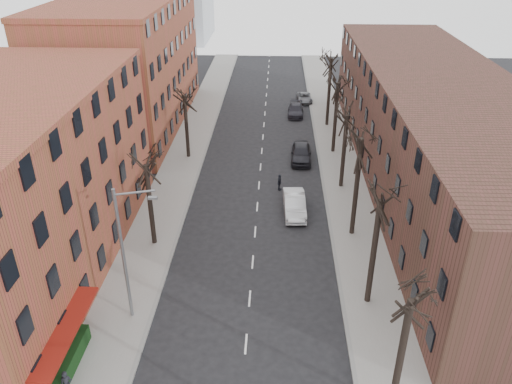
# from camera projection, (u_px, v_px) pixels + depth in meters

# --- Properties ---
(sidewalk_left) EXTENTS (4.00, 90.00, 0.15)m
(sidewalk_left) POSITION_uv_depth(u_px,v_px,m) (186.00, 153.00, 53.03)
(sidewalk_left) COLOR gray
(sidewalk_left) RESTS_ON ground
(sidewalk_right) EXTENTS (4.00, 90.00, 0.15)m
(sidewalk_right) POSITION_uv_depth(u_px,v_px,m) (337.00, 155.00, 52.42)
(sidewalk_right) COLOR gray
(sidewalk_right) RESTS_ON ground
(building_left_near) EXTENTS (12.00, 26.00, 12.00)m
(building_left_near) POSITION_uv_depth(u_px,v_px,m) (10.00, 191.00, 32.93)
(building_left_near) COLOR brown
(building_left_near) RESTS_ON ground
(building_left_far) EXTENTS (12.00, 28.00, 14.00)m
(building_left_far) POSITION_uv_depth(u_px,v_px,m) (127.00, 66.00, 57.96)
(building_left_far) COLOR brown
(building_left_far) RESTS_ON ground
(building_right) EXTENTS (12.00, 50.00, 10.00)m
(building_right) POSITION_uv_depth(u_px,v_px,m) (435.00, 130.00, 45.38)
(building_right) COLOR #4D2A23
(building_right) RESTS_ON ground
(awning_left) EXTENTS (1.20, 7.00, 0.15)m
(awning_left) POSITION_uv_depth(u_px,v_px,m) (75.00, 365.00, 27.61)
(awning_left) COLOR maroon
(awning_left) RESTS_ON ground
(hedge) EXTENTS (0.80, 6.00, 1.00)m
(hedge) POSITION_uv_depth(u_px,v_px,m) (64.00, 371.00, 26.43)
(hedge) COLOR #123412
(hedge) RESTS_ON sidewalk_left
(tree_right_b) EXTENTS (5.20, 5.20, 10.80)m
(tree_right_b) POSITION_uv_depth(u_px,v_px,m) (367.00, 302.00, 32.24)
(tree_right_b) COLOR black
(tree_right_b) RESTS_ON ground
(tree_right_c) EXTENTS (5.20, 5.20, 11.60)m
(tree_right_c) POSITION_uv_depth(u_px,v_px,m) (351.00, 234.00, 39.28)
(tree_right_c) COLOR black
(tree_right_c) RESTS_ON ground
(tree_right_d) EXTENTS (5.20, 5.20, 10.00)m
(tree_right_d) POSITION_uv_depth(u_px,v_px,m) (341.00, 187.00, 46.31)
(tree_right_d) COLOR black
(tree_right_d) RESTS_ON ground
(tree_right_e) EXTENTS (5.20, 5.20, 10.80)m
(tree_right_e) POSITION_uv_depth(u_px,v_px,m) (333.00, 152.00, 53.35)
(tree_right_e) COLOR black
(tree_right_e) RESTS_ON ground
(tree_right_f) EXTENTS (5.20, 5.20, 11.60)m
(tree_right_f) POSITION_uv_depth(u_px,v_px,m) (327.00, 126.00, 60.38)
(tree_right_f) COLOR black
(tree_right_f) RESTS_ON ground
(tree_left_a) EXTENTS (5.20, 5.20, 9.50)m
(tree_left_a) POSITION_uv_depth(u_px,v_px,m) (155.00, 244.00, 38.10)
(tree_left_a) COLOR black
(tree_left_a) RESTS_ON ground
(tree_left_b) EXTENTS (5.20, 5.20, 9.50)m
(tree_left_b) POSITION_uv_depth(u_px,v_px,m) (189.00, 157.00, 52.17)
(tree_left_b) COLOR black
(tree_left_b) RESTS_ON ground
(streetlight) EXTENTS (2.45, 0.22, 9.03)m
(streetlight) POSITION_uv_depth(u_px,v_px,m) (125.00, 250.00, 28.66)
(streetlight) COLOR slate
(streetlight) RESTS_ON ground
(silver_sedan) EXTENTS (1.97, 5.04, 1.63)m
(silver_sedan) POSITION_uv_depth(u_px,v_px,m) (294.00, 204.00, 41.81)
(silver_sedan) COLOR silver
(silver_sedan) RESTS_ON ground
(parked_car_near) EXTENTS (2.20, 5.10, 1.71)m
(parked_car_near) POSITION_uv_depth(u_px,v_px,m) (301.00, 153.00, 51.09)
(parked_car_near) COLOR black
(parked_car_near) RESTS_ON ground
(parked_car_mid) EXTENTS (2.10, 4.76, 1.36)m
(parked_car_mid) POSITION_uv_depth(u_px,v_px,m) (296.00, 110.00, 63.33)
(parked_car_mid) COLOR #222129
(parked_car_mid) RESTS_ON ground
(parked_car_far) EXTENTS (2.16, 4.21, 1.14)m
(parked_car_far) POSITION_uv_depth(u_px,v_px,m) (305.00, 98.00, 68.21)
(parked_car_far) COLOR slate
(parked_car_far) RESTS_ON ground
(pedestrian_crossing) EXTENTS (0.61, 0.98, 1.56)m
(pedestrian_crossing) POSITION_uv_depth(u_px,v_px,m) (279.00, 182.00, 45.42)
(pedestrian_crossing) COLOR black
(pedestrian_crossing) RESTS_ON ground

